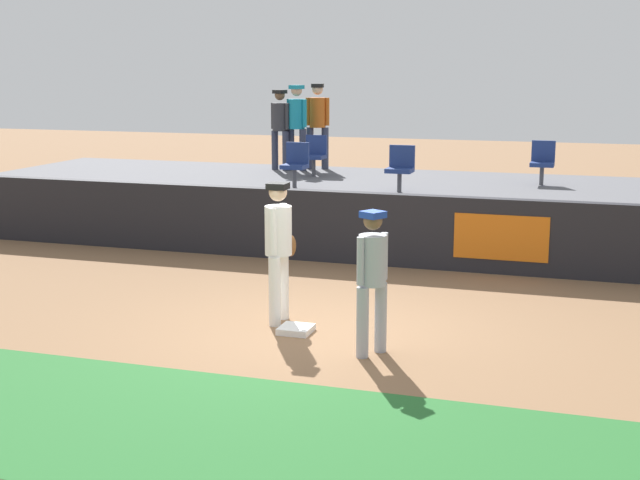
% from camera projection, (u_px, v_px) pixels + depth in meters
% --- Properties ---
extents(ground_plane, '(60.00, 60.00, 0.00)m').
position_uv_depth(ground_plane, '(314.00, 332.00, 10.98)').
color(ground_plane, '#846042').
extents(grass_foreground_strip, '(18.00, 2.80, 0.01)m').
position_uv_depth(grass_foreground_strip, '(206.00, 430.00, 8.00)').
color(grass_foreground_strip, '#26662B').
rests_on(grass_foreground_strip, ground_plane).
extents(first_base, '(0.40, 0.40, 0.08)m').
position_uv_depth(first_base, '(296.00, 329.00, 10.93)').
color(first_base, white).
rests_on(first_base, ground_plane).
extents(player_fielder_home, '(0.36, 0.57, 1.84)m').
position_uv_depth(player_fielder_home, '(279.00, 243.00, 11.19)').
color(player_fielder_home, white).
rests_on(player_fielder_home, ground_plane).
extents(player_runner_visitor, '(0.44, 0.44, 1.69)m').
position_uv_depth(player_runner_visitor, '(372.00, 272.00, 9.92)').
color(player_runner_visitor, '#9EA3AD').
rests_on(player_runner_visitor, ground_plane).
extents(field_wall, '(18.00, 0.26, 1.22)m').
position_uv_depth(field_wall, '(388.00, 230.00, 14.54)').
color(field_wall, black).
rests_on(field_wall, ground_plane).
extents(bleacher_platform, '(18.00, 4.80, 1.05)m').
position_uv_depth(bleacher_platform, '(418.00, 211.00, 16.96)').
color(bleacher_platform, '#59595E').
rests_on(bleacher_platform, ground_plane).
extents(seat_back_left, '(0.45, 0.44, 0.84)m').
position_uv_depth(seat_back_left, '(315.00, 153.00, 18.09)').
color(seat_back_left, '#4C4C51').
rests_on(seat_back_left, bleacher_platform).
extents(seat_back_right, '(0.45, 0.44, 0.84)m').
position_uv_depth(seat_back_right, '(543.00, 160.00, 16.71)').
color(seat_back_right, '#4C4C51').
rests_on(seat_back_right, bleacher_platform).
extents(seat_front_center, '(0.47, 0.44, 0.84)m').
position_uv_depth(seat_front_center, '(401.00, 166.00, 15.75)').
color(seat_front_center, '#4C4C51').
rests_on(seat_front_center, bleacher_platform).
extents(seat_front_left, '(0.44, 0.44, 0.84)m').
position_uv_depth(seat_front_left, '(296.00, 162.00, 16.35)').
color(seat_front_left, '#4C4C51').
rests_on(seat_front_left, bleacher_platform).
extents(spectator_hooded, '(0.47, 0.43, 1.75)m').
position_uv_depth(spectator_hooded, '(280.00, 124.00, 18.99)').
color(spectator_hooded, '#33384C').
rests_on(spectator_hooded, bleacher_platform).
extents(spectator_capped, '(0.50, 0.44, 1.85)m').
position_uv_depth(spectator_capped, '(297.00, 121.00, 18.92)').
color(spectator_capped, '#33384C').
rests_on(spectator_capped, bleacher_platform).
extents(spectator_casual, '(0.52, 0.42, 1.88)m').
position_uv_depth(spectator_casual, '(318.00, 120.00, 19.18)').
color(spectator_casual, '#33384C').
rests_on(spectator_casual, bleacher_platform).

